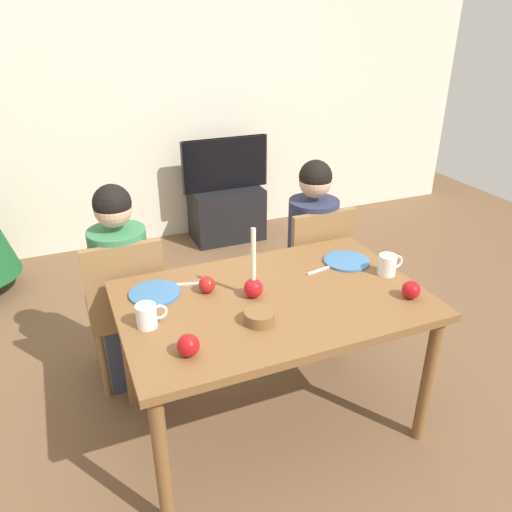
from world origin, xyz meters
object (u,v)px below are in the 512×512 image
Objects in this scene: mug_left at (147,316)px; bowl_walnuts at (259,317)px; chair_right at (313,266)px; apple_by_right_mug at (188,345)px; dining_table at (272,312)px; candle_centerpiece at (253,283)px; person_left_child at (124,291)px; apple_by_left_plate at (411,290)px; tv_stand at (227,213)px; plate_right at (347,261)px; mug_right at (388,265)px; tv at (225,164)px; plate_left at (155,293)px; chair_left at (126,303)px; apple_near_candle at (207,285)px; person_right_child at (311,255)px.

mug_left is 1.03× the size of bowl_walnuts.
chair_right reaches higher than apple_by_right_mug.
dining_table is at bearing 50.88° from bowl_walnuts.
candle_centerpiece is (-0.63, -0.57, 0.31)m from chair_right.
apple_by_left_plate is (1.18, -0.89, 0.22)m from person_left_child.
tv_stand is 1.86× the size of candle_centerpiece.
mug_right reaches higher than plate_right.
chair_right is 1.71m from tv_stand.
tv is at bearing 88.04° from plate_right.
mug_left is (-1.13, -0.62, 0.29)m from chair_right.
tv_stand is at bearing 89.23° from chair_right.
candle_centerpiece reaches higher than apple_by_left_plate.
plate_left is at bearing 154.70° from dining_table.
apple_by_left_plate reaches higher than bowl_walnuts.
mug_right is at bearing -0.03° from mug_left.
candle_centerpiece is 0.50m from mug_left.
plate_left is (-1.05, -0.37, 0.24)m from chair_right.
plate_left is at bearing -75.33° from chair_left.
bowl_walnuts is at bearing -151.78° from plate_right.
apple_by_left_plate is 0.95× the size of apple_by_right_mug.
candle_centerpiece is 1.43× the size of plate_right.
apple_by_left_plate reaches higher than dining_table.
chair_right is 2.62× the size of candle_centerpiece.
chair_right is (1.15, 0.00, 0.00)m from chair_left.
tv reaches higher than bowl_walnuts.
mug_left is (-0.08, -0.25, 0.05)m from plate_left.
plate_left is 1.15m from mug_right.
candle_centerpiece reaches higher than tv_stand.
mug_left reaches higher than dining_table.
person_right_child is at bearing 30.35° from apple_near_candle.
candle_centerpiece is at bearing 74.40° from bowl_walnuts.
person_right_child is 13.88× the size of apple_by_left_plate.
chair_right is 0.07m from person_right_child.
chair_left is 0.62m from apple_near_candle.
apple_near_candle is at bearing -53.53° from chair_left.
apple_near_candle is at bearing -111.48° from tv_stand.
apple_near_candle reaches higher than plate_left.
chair_left is 0.93m from apple_by_right_mug.
apple_near_candle is (-0.77, -0.02, 0.03)m from plate_right.
mug_right is 1.62× the size of apple_by_left_plate.
tv_stand is at bearing 75.89° from dining_table.
mug_left is at bearing -150.01° from person_right_child.
apple_by_left_plate is at bearing -23.14° from dining_table.
chair_left is 2.07m from tv.
apple_by_right_mug is at bearing -67.72° from mug_left.
dining_table is at bearing -31.28° from apple_near_candle.
bowl_walnuts is (-0.72, -2.47, 0.54)m from tv_stand.
tv_stand is 2.38m from mug_right.
chair_left is 0.46m from plate_left.
chair_left reaches higher than mug_left.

